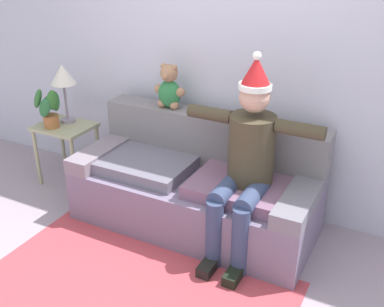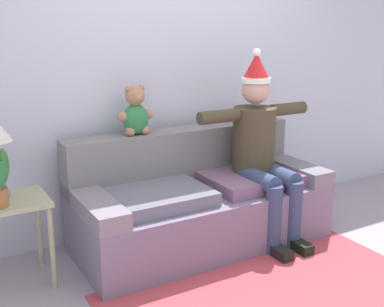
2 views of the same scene
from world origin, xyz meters
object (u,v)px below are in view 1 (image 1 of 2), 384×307
Objects in this scene: person_seated at (246,158)px; teddy_bear at (169,88)px; side_table at (66,136)px; couch at (198,185)px; potted_plant at (49,108)px; table_lamp at (63,77)px.

person_seated is 1.01m from teddy_bear.
side_table is (-1.02, -0.23, -0.55)m from teddy_bear.
person_seated reaches higher than couch.
potted_plant is (-1.96, 0.10, 0.02)m from person_seated.
teddy_bear reaches higher than potted_plant.
person_seated reaches higher than side_table.
couch is 1.30× the size of person_seated.
table_lamp reaches higher than side_table.
couch is 1.56m from potted_plant.
side_table is 0.32m from potted_plant.
couch is 5.16× the size of teddy_bear.
side_table is 1.08× the size of table_lamp.
person_seated is (0.47, -0.17, 0.43)m from couch.
couch is 1.61m from table_lamp.
side_table is (-1.90, 0.20, -0.27)m from person_seated.
person_seated reaches higher than potted_plant.
table_lamp is (-1.45, 0.11, 0.70)m from couch.
teddy_bear is 1.16m from potted_plant.
teddy_bear is (-0.88, 0.42, 0.28)m from person_seated.
couch is at bearing -32.28° from teddy_bear.
side_table is at bearing 178.79° from couch.
person_seated is at bearing -5.99° from side_table.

